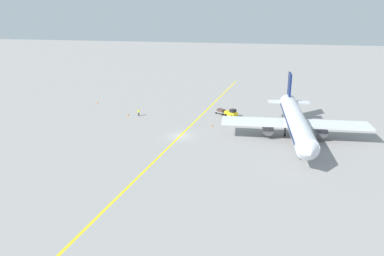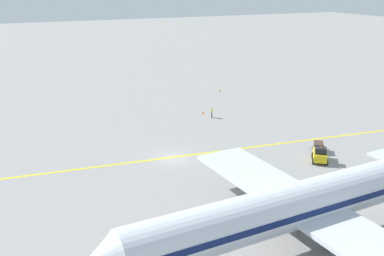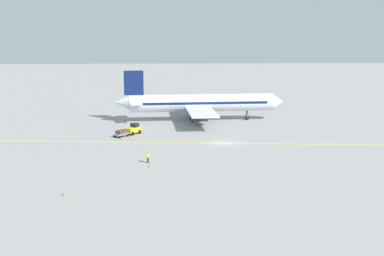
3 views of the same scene
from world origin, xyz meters
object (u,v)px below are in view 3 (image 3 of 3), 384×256
(baggage_tug_white, at_px, (133,129))
(ground_crew_worker, at_px, (148,157))
(traffic_cone_near_nose, at_px, (64,193))
(traffic_cone_by_wingtip, at_px, (150,166))
(traffic_cone_mid_apron, at_px, (179,136))
(baggage_cart_trailing, at_px, (121,133))
(airplane_at_gate, at_px, (200,103))

(baggage_tug_white, bearing_deg, ground_crew_worker, 9.06)
(traffic_cone_near_nose, xyz_separation_m, traffic_cone_by_wingtip, (-12.23, 9.62, 0.00))
(baggage_tug_white, bearing_deg, traffic_cone_mid_apron, 68.11)
(baggage_cart_trailing, bearing_deg, ground_crew_worker, 16.05)
(baggage_cart_trailing, height_order, traffic_cone_mid_apron, baggage_cart_trailing)
(baggage_tug_white, height_order, traffic_cone_mid_apron, baggage_tug_white)
(airplane_at_gate, bearing_deg, baggage_tug_white, -44.15)
(ground_crew_worker, bearing_deg, traffic_cone_by_wingtip, 7.10)
(ground_crew_worker, bearing_deg, baggage_cart_trailing, -163.95)
(airplane_at_gate, relative_size, baggage_cart_trailing, 12.17)
(ground_crew_worker, distance_m, traffic_cone_by_wingtip, 2.64)
(ground_crew_worker, distance_m, traffic_cone_near_nose, 17.47)
(traffic_cone_near_nose, xyz_separation_m, traffic_cone_mid_apron, (-32.84, 14.12, 0.00))
(airplane_at_gate, height_order, ground_crew_worker, airplane_at_gate)
(baggage_tug_white, height_order, traffic_cone_near_nose, baggage_tug_white)
(traffic_cone_near_nose, distance_m, traffic_cone_mid_apron, 35.75)
(baggage_tug_white, relative_size, traffic_cone_near_nose, 6.00)
(ground_crew_worker, height_order, traffic_cone_near_nose, ground_crew_worker)
(airplane_at_gate, relative_size, traffic_cone_near_nose, 64.60)
(traffic_cone_by_wingtip, bearing_deg, airplane_at_gate, 166.03)
(baggage_cart_trailing, bearing_deg, traffic_cone_mid_apron, 86.25)
(ground_crew_worker, bearing_deg, airplane_at_gate, 164.57)
(baggage_cart_trailing, height_order, ground_crew_worker, ground_crew_worker)
(airplane_at_gate, relative_size, traffic_cone_by_wingtip, 64.60)
(airplane_at_gate, distance_m, traffic_cone_by_wingtip, 38.62)
(airplane_at_gate, bearing_deg, traffic_cone_by_wingtip, -13.97)
(airplane_at_gate, height_order, traffic_cone_near_nose, airplane_at_gate)
(traffic_cone_mid_apron, bearing_deg, traffic_cone_by_wingtip, -12.31)
(airplane_at_gate, distance_m, traffic_cone_near_nose, 53.15)
(airplane_at_gate, bearing_deg, baggage_cart_trailing, -43.07)
(baggage_tug_white, distance_m, baggage_cart_trailing, 3.30)
(airplane_at_gate, height_order, baggage_cart_trailing, airplane_at_gate)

